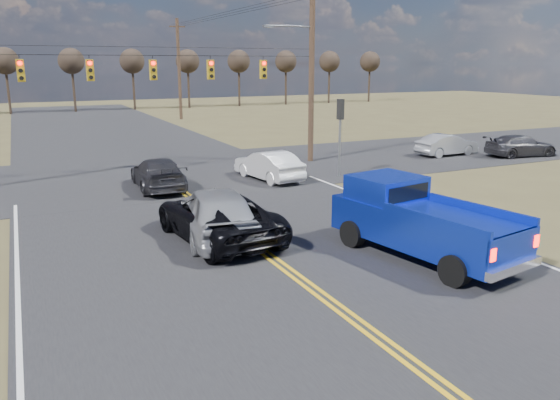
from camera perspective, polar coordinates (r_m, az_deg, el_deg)
name	(u,v)px	position (r m, az deg, el deg)	size (l,w,h in m)	color
ground	(342,312)	(13.03, 6.47, -11.51)	(160.00, 160.00, 0.00)	brown
road_main	(207,210)	(21.63, -7.64, -1.08)	(14.00, 120.00, 0.02)	#28282B
road_cross	(159,174)	(29.17, -12.54, 2.65)	(120.00, 12.00, 0.02)	#28282B
signal_gantry	(164,75)	(28.54, -11.99, 12.68)	(19.60, 4.83, 10.00)	#473323
utility_poles	(158,72)	(27.65, -12.64, 12.95)	(19.60, 58.32, 10.00)	#473323
treeline	(121,62)	(37.42, -16.28, 13.67)	(87.00, 117.80, 7.40)	#33261C
pickup_truck	(419,221)	(16.66, 14.28, -2.14)	(3.16, 6.21, 2.23)	black
silver_suv	(217,212)	(17.87, -6.64, -1.30)	(2.12, 5.28, 1.80)	#A3A5AB
black_suv	(218,216)	(17.85, -6.52, -1.71)	(2.59, 5.62, 1.56)	black
white_car_queue	(269,165)	(27.00, -1.20, 3.64)	(1.53, 4.38, 1.44)	white
dgrey_car_queue	(158,174)	(25.66, -12.64, 2.71)	(1.98, 4.86, 1.41)	#2E2D32
cross_car_east_near	(447,145)	(35.83, 17.04, 5.54)	(4.09, 1.43, 1.35)	#A1A4A9
cross_car_east_far	(521,146)	(37.07, 23.87, 5.20)	(4.55, 1.85, 1.32)	#333338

